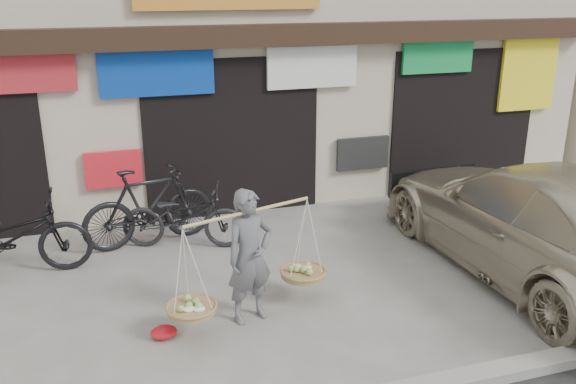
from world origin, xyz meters
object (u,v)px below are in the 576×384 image
object	(u,v)px
bike_2	(184,216)
suv	(535,220)
bike_1	(149,206)
street_vendor	(250,261)
bike_0	(9,238)

from	to	relation	value
bike_2	suv	bearing A→B (deg)	-98.69
bike_1	suv	size ratio (longest dim) A/B	0.38
bike_1	bike_2	bearing A→B (deg)	-130.83
street_vendor	bike_1	distance (m)	2.81
street_vendor	suv	xyz separation A→B (m)	(4.04, 0.05, 0.03)
bike_1	bike_2	world-z (taller)	bike_1
bike_1	bike_0	bearing A→B (deg)	94.18
street_vendor	bike_2	world-z (taller)	street_vendor
street_vendor	bike_0	distance (m)	3.56
street_vendor	suv	world-z (taller)	street_vendor
bike_1	suv	distance (m)	5.61
bike_0	suv	size ratio (longest dim) A/B	0.39
bike_0	suv	bearing A→B (deg)	-104.87
street_vendor	suv	distance (m)	4.04
street_vendor	bike_1	size ratio (longest dim) A/B	0.99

